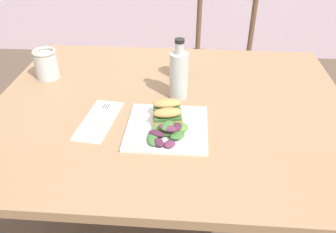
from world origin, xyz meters
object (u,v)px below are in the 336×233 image
sandwich_half_back (167,107)px  mason_jar_iced_tea (47,65)px  dining_table (170,132)px  fork_on_napkin (101,116)px  chair_wooden_far (217,61)px  bottle_cold_brew (179,77)px  plate_lunch (167,128)px  cup_extra_side (179,65)px  sandwich_half_front (168,117)px

sandwich_half_back → mason_jar_iced_tea: bearing=153.0°
dining_table → fork_on_napkin: 0.27m
fork_on_napkin → chair_wooden_far: bearing=68.0°
chair_wooden_far → bottle_cold_brew: size_ratio=4.03×
chair_wooden_far → fork_on_napkin: size_ratio=4.68×
plate_lunch → fork_on_napkin: (-0.22, 0.05, 0.00)m
cup_extra_side → plate_lunch: bearing=-92.9°
chair_wooden_far → fork_on_napkin: chair_wooden_far is taller
mason_jar_iced_tea → cup_extra_side: 0.51m
chair_wooden_far → bottle_cold_brew: bottle_cold_brew is taller
plate_lunch → cup_extra_side: (0.02, 0.36, 0.04)m
chair_wooden_far → cup_extra_side: bearing=-104.8°
chair_wooden_far → sandwich_half_front: bearing=-101.2°
bottle_cold_brew → fork_on_napkin: bearing=-148.0°
dining_table → plate_lunch: plate_lunch is taller
sandwich_half_front → dining_table: bearing=90.7°
fork_on_napkin → bottle_cold_brew: (0.25, 0.15, 0.07)m
plate_lunch → sandwich_half_back: bearing=94.1°
fork_on_napkin → sandwich_half_back: bearing=5.2°
cup_extra_side → sandwich_half_front: bearing=-92.9°
plate_lunch → bottle_cold_brew: (0.03, 0.20, 0.07)m
bottle_cold_brew → mason_jar_iced_tea: (-0.52, 0.11, -0.03)m
plate_lunch → fork_on_napkin: size_ratio=1.33×
fork_on_napkin → dining_table: bearing=24.5°
bottle_cold_brew → cup_extra_side: bottle_cold_brew is taller
chair_wooden_far → mason_jar_iced_tea: size_ratio=7.73×
dining_table → cup_extra_side: 0.27m
chair_wooden_far → cup_extra_side: chair_wooden_far is taller
sandwich_half_front → bottle_cold_brew: (0.02, 0.19, 0.04)m
sandwich_half_front → sandwich_half_back: (-0.01, 0.05, 0.00)m
dining_table → fork_on_napkin: size_ratio=6.61×
cup_extra_side → sandwich_half_back: bearing=-94.5°
plate_lunch → cup_extra_side: 0.37m
dining_table → bottle_cold_brew: bearing=63.9°
sandwich_half_back → cup_extra_side: bearing=85.5°
dining_table → plate_lunch: bearing=-89.8°
cup_extra_side → dining_table: bearing=-95.0°
mason_jar_iced_tea → cup_extra_side: (0.51, 0.05, -0.01)m
sandwich_half_back → bottle_cold_brew: (0.03, 0.13, 0.04)m
fork_on_napkin → cup_extra_side: cup_extra_side is taller
sandwich_half_front → cup_extra_side: cup_extra_side is taller
sandwich_half_front → cup_extra_side: (0.02, 0.35, 0.01)m
bottle_cold_brew → dining_table: bearing=-116.1°
bottle_cold_brew → chair_wooden_far: bearing=78.1°
sandwich_half_front → fork_on_napkin: 0.23m
dining_table → sandwich_half_front: bearing=-89.3°
mason_jar_iced_tea → sandwich_half_front: bearing=-31.5°
sandwich_half_back → mason_jar_iced_tea: (-0.49, 0.25, 0.01)m
plate_lunch → sandwich_half_back: 0.07m
bottle_cold_brew → sandwich_half_front: bearing=-97.5°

